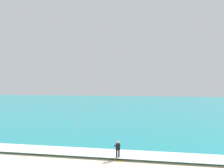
# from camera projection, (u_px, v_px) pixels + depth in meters

# --- Properties ---
(sea) EXTENTS (200.00, 120.00, 0.20)m
(sea) POSITION_uv_depth(u_px,v_px,m) (147.00, 105.00, 82.04)
(sea) COLOR teal
(sea) RESTS_ON ground
(surf_foam) EXTENTS (200.00, 2.99, 0.04)m
(surf_foam) POSITION_uv_depth(u_px,v_px,m) (99.00, 153.00, 24.32)
(surf_foam) COLOR white
(surf_foam) RESTS_ON sea
(surfboard) EXTENTS (1.02, 1.45, 0.09)m
(surfboard) POSITION_uv_depth(u_px,v_px,m) (118.00, 160.00, 22.75)
(surfboard) COLOR yellow
(surfboard) RESTS_ON ground
(kitesurfer) EXTENTS (0.67, 0.66, 1.69)m
(kitesurfer) POSITION_uv_depth(u_px,v_px,m) (118.00, 149.00, 22.77)
(kitesurfer) COLOR black
(kitesurfer) RESTS_ON ground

